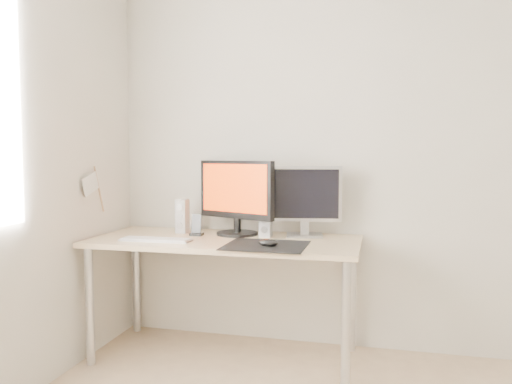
{
  "coord_description": "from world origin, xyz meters",
  "views": [
    {
      "loc": [
        -0.04,
        -1.45,
        1.23
      ],
      "look_at": [
        -0.75,
        1.44,
        1.01
      ],
      "focal_mm": 35.0,
      "sensor_mm": 36.0,
      "label": 1
    }
  ],
  "objects_px": {
    "main_monitor": "(236,195)",
    "second_monitor": "(305,198)",
    "phone_dock": "(197,229)",
    "keyboard": "(156,240)",
    "speaker_left": "(182,216)",
    "desk": "(225,252)",
    "speaker_right": "(266,219)",
    "mouse": "(268,243)"
  },
  "relations": [
    {
      "from": "desk",
      "to": "speaker_right",
      "type": "bearing_deg",
      "value": 29.67
    },
    {
      "from": "second_monitor",
      "to": "keyboard",
      "type": "height_order",
      "value": "second_monitor"
    },
    {
      "from": "main_monitor",
      "to": "keyboard",
      "type": "distance_m",
      "value": 0.57
    },
    {
      "from": "mouse",
      "to": "main_monitor",
      "type": "relative_size",
      "value": 0.21
    },
    {
      "from": "mouse",
      "to": "second_monitor",
      "type": "height_order",
      "value": "second_monitor"
    },
    {
      "from": "speaker_left",
      "to": "mouse",
      "type": "bearing_deg",
      "value": -28.61
    },
    {
      "from": "second_monitor",
      "to": "phone_dock",
      "type": "xyz_separation_m",
      "value": [
        -0.66,
        -0.12,
        -0.2
      ]
    },
    {
      "from": "speaker_left",
      "to": "phone_dock",
      "type": "xyz_separation_m",
      "value": [
        0.13,
        -0.08,
        -0.07
      ]
    },
    {
      "from": "speaker_left",
      "to": "keyboard",
      "type": "bearing_deg",
      "value": -95.95
    },
    {
      "from": "main_monitor",
      "to": "second_monitor",
      "type": "height_order",
      "value": "main_monitor"
    },
    {
      "from": "speaker_right",
      "to": "keyboard",
      "type": "xyz_separation_m",
      "value": [
        -0.59,
        -0.29,
        -0.1
      ]
    },
    {
      "from": "mouse",
      "to": "main_monitor",
      "type": "distance_m",
      "value": 0.51
    },
    {
      "from": "desk",
      "to": "phone_dock",
      "type": "bearing_deg",
      "value": 160.65
    },
    {
      "from": "mouse",
      "to": "second_monitor",
      "type": "distance_m",
      "value": 0.47
    },
    {
      "from": "main_monitor",
      "to": "second_monitor",
      "type": "relative_size",
      "value": 1.17
    },
    {
      "from": "speaker_right",
      "to": "keyboard",
      "type": "bearing_deg",
      "value": -153.56
    },
    {
      "from": "main_monitor",
      "to": "speaker_left",
      "type": "distance_m",
      "value": 0.39
    },
    {
      "from": "speaker_left",
      "to": "phone_dock",
      "type": "height_order",
      "value": "speaker_left"
    },
    {
      "from": "mouse",
      "to": "speaker_left",
      "type": "relative_size",
      "value": 0.5
    },
    {
      "from": "speaker_right",
      "to": "phone_dock",
      "type": "xyz_separation_m",
      "value": [
        -0.43,
        -0.05,
        -0.07
      ]
    },
    {
      "from": "mouse",
      "to": "speaker_right",
      "type": "relative_size",
      "value": 0.5
    },
    {
      "from": "second_monitor",
      "to": "speaker_right",
      "type": "bearing_deg",
      "value": -163.18
    },
    {
      "from": "desk",
      "to": "second_monitor",
      "type": "bearing_deg",
      "value": 23.43
    },
    {
      "from": "main_monitor",
      "to": "speaker_right",
      "type": "height_order",
      "value": "main_monitor"
    },
    {
      "from": "keyboard",
      "to": "speaker_right",
      "type": "bearing_deg",
      "value": 26.44
    },
    {
      "from": "main_monitor",
      "to": "speaker_left",
      "type": "bearing_deg",
      "value": 179.51
    },
    {
      "from": "desk",
      "to": "phone_dock",
      "type": "relative_size",
      "value": 11.86
    },
    {
      "from": "second_monitor",
      "to": "phone_dock",
      "type": "relative_size",
      "value": 3.34
    },
    {
      "from": "keyboard",
      "to": "phone_dock",
      "type": "height_order",
      "value": "phone_dock"
    },
    {
      "from": "desk",
      "to": "keyboard",
      "type": "distance_m",
      "value": 0.42
    },
    {
      "from": "keyboard",
      "to": "phone_dock",
      "type": "distance_m",
      "value": 0.29
    },
    {
      "from": "desk",
      "to": "speaker_left",
      "type": "bearing_deg",
      "value": 155.14
    },
    {
      "from": "speaker_left",
      "to": "speaker_right",
      "type": "relative_size",
      "value": 1.0
    },
    {
      "from": "desk",
      "to": "keyboard",
      "type": "xyz_separation_m",
      "value": [
        -0.37,
        -0.17,
        0.09
      ]
    },
    {
      "from": "second_monitor",
      "to": "keyboard",
      "type": "relative_size",
      "value": 1.07
    },
    {
      "from": "desk",
      "to": "main_monitor",
      "type": "xyz_separation_m",
      "value": [
        0.03,
        0.15,
        0.33
      ]
    },
    {
      "from": "desk",
      "to": "speaker_right",
      "type": "relative_size",
      "value": 7.33
    },
    {
      "from": "speaker_right",
      "to": "phone_dock",
      "type": "distance_m",
      "value": 0.44
    },
    {
      "from": "speaker_left",
      "to": "keyboard",
      "type": "distance_m",
      "value": 0.34
    },
    {
      "from": "desk",
      "to": "main_monitor",
      "type": "height_order",
      "value": "main_monitor"
    },
    {
      "from": "main_monitor",
      "to": "keyboard",
      "type": "height_order",
      "value": "main_monitor"
    },
    {
      "from": "desk",
      "to": "speaker_left",
      "type": "relative_size",
      "value": 7.33
    }
  ]
}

